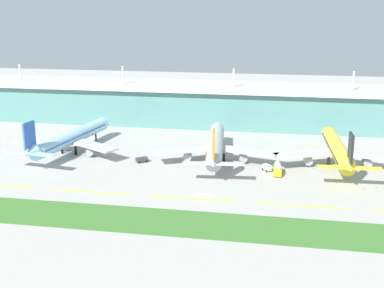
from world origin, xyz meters
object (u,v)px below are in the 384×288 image
Objects in this scene: pushback_tug at (142,159)px; safety_cone_nose_front at (364,188)px; airliner_far at (338,150)px; fuel_truck at (277,169)px; baggage_cart at (267,168)px; airliner_near at (70,138)px; airliner_middle at (216,145)px; safety_cone_right_wingtip at (341,180)px; safety_cone_left_wingtip at (376,187)px.

safety_cone_nose_front is at bearing -11.07° from pushback_tug.
airliner_far is 8.04× the size of fuel_truck.
pushback_tug is (-74.09, -8.36, -5.34)m from airliner_far.
baggage_cart is at bearing -157.53° from airliner_far.
baggage_cart is 35.15m from safety_cone_nose_front.
airliner_near is at bearing 173.52° from baggage_cart.
airliner_middle is 8.40× the size of fuel_truck.
airliner_far is (106.17, 1.56, -0.00)m from airliner_near.
safety_cone_right_wingtip is at bearing -8.33° from airliner_near.
safety_cone_nose_front is at bearing -22.61° from airliner_middle.
airliner_near is 87.86× the size of safety_cone_nose_front.
safety_cone_nose_front is (-4.25, -1.63, 0.00)m from safety_cone_left_wingtip.
airliner_middle is 87.76× the size of safety_cone_left_wingtip.
safety_cone_right_wingtip is (21.84, -2.57, -1.91)m from fuel_truck.
baggage_cart is 5.67× the size of safety_cone_nose_front.
baggage_cart is 0.54× the size of fuel_truck.
airliner_near reaches higher than baggage_cart.
airliner_near is at bearing 169.84° from safety_cone_left_wingtip.
fuel_truck is 30.22m from safety_cone_nose_front.
pushback_tug is at bearing 173.27° from fuel_truck.
fuel_truck reaches higher than safety_cone_right_wingtip.
airliner_middle and airliner_far have the same top height.
airliner_middle is 29.20m from pushback_tug.
airliner_near is at bearing 168.03° from pushback_tug.
pushback_tug is at bearing -167.67° from airliner_middle.
airliner_near is 15.49× the size of baggage_cart.
airliner_far is at bearing 33.45° from fuel_truck.
safety_cone_nose_front is (28.58, -9.64, -1.91)m from fuel_truck.
pushback_tug is at bearing 168.93° from safety_cone_nose_front.
airliner_middle reaches higher than safety_cone_nose_front.
safety_cone_left_wingtip is (36.71, -11.84, -0.91)m from baggage_cart.
airliner_near is 8.41× the size of fuel_truck.
airliner_near is 87.86× the size of safety_cone_left_wingtip.
safety_cone_nose_front is at bearing -11.33° from airliner_near.
baggage_cart reaches higher than safety_cone_right_wingtip.
safety_cone_left_wingtip and safety_cone_nose_front have the same top height.
safety_cone_left_wingtip is at bearing -64.26° from airliner_far.
safety_cone_nose_front is at bearing -159.02° from safety_cone_left_wingtip.
fuel_truck is at bearing -8.74° from airliner_near.
airliner_middle is 15.48× the size of baggage_cart.
airliner_near and airliner_middle have the same top height.
airliner_near and airliner_far have the same top height.
baggage_cart is at bearing 157.46° from safety_cone_nose_front.
fuel_truck is at bearing -44.62° from baggage_cart.
airliner_far is 26.66m from fuel_truck.
airliner_middle reaches higher than fuel_truck.
fuel_truck is (52.12, -6.15, 1.16)m from pushback_tug.
airliner_middle is at bearing 12.33° from pushback_tug.
baggage_cart is (20.20, -8.46, -5.18)m from airliner_middle.
safety_cone_left_wingtip is (117.03, -20.96, -6.10)m from airliner_near.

